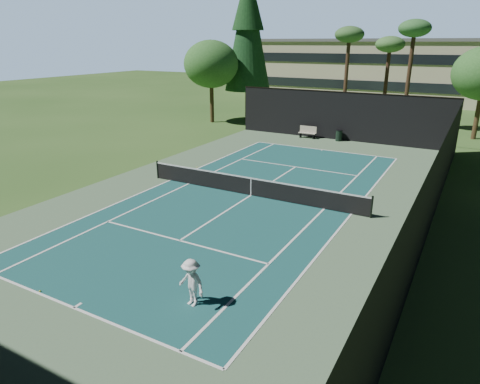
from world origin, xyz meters
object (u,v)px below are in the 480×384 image
object	(u,v)px
tennis_ball_b	(214,177)
tennis_ball_c	(260,184)
tennis_net	(251,186)
trash_bin	(339,135)
park_bench	(308,132)
tennis_ball_d	(197,167)
tennis_ball_a	(40,291)
player	(191,283)

from	to	relation	value
tennis_ball_b	tennis_ball_c	bearing A→B (deg)	0.76
tennis_net	trash_bin	xyz separation A→B (m)	(0.14, 15.57, -0.08)
tennis_net	tennis_ball_c	xyz separation A→B (m)	(-0.37, 1.91, -0.53)
tennis_net	tennis_ball_c	bearing A→B (deg)	100.97
tennis_net	tennis_ball_b	distance (m)	4.06
park_bench	trash_bin	bearing A→B (deg)	3.18
trash_bin	tennis_ball_d	bearing A→B (deg)	-115.20
tennis_ball_c	trash_bin	xyz separation A→B (m)	(0.51, 13.65, 0.45)
tennis_ball_a	player	bearing A→B (deg)	21.12
tennis_ball_d	park_bench	bearing A→B (deg)	75.66
tennis_net	tennis_ball_a	xyz separation A→B (m)	(-1.73, -11.79, -0.52)
tennis_ball_b	park_bench	world-z (taller)	park_bench
player	tennis_ball_b	world-z (taller)	player
tennis_ball_c	tennis_ball_d	size ratio (longest dim) A/B	0.94
tennis_ball_a	tennis_ball_c	distance (m)	13.77
tennis_ball_c	trash_bin	world-z (taller)	trash_bin
tennis_net	tennis_ball_d	distance (m)	6.53
tennis_net	player	xyz separation A→B (m)	(3.12, -9.92, 0.24)
tennis_ball_b	tennis_ball_d	bearing A→B (deg)	149.21
tennis_ball_d	player	bearing A→B (deg)	-55.96
tennis_ball_c	park_bench	world-z (taller)	park_bench
player	park_bench	world-z (taller)	player
tennis_ball_a	tennis_ball_b	world-z (taller)	tennis_ball_a
tennis_ball_c	tennis_ball_d	xyz separation A→B (m)	(-5.33, 1.23, 0.00)
player	park_bench	bearing A→B (deg)	114.63
player	tennis_net	bearing A→B (deg)	119.44
tennis_net	park_bench	size ratio (longest dim) A/B	8.60
trash_bin	player	bearing A→B (deg)	-83.33
player	tennis_ball_a	distance (m)	5.25
tennis_ball_a	park_bench	bearing A→B (deg)	91.77
tennis_ball_c	tennis_ball_b	bearing A→B (deg)	-179.24
tennis_ball_a	trash_bin	xyz separation A→B (m)	(1.87, 27.36, 0.44)
tennis_ball_d	trash_bin	size ratio (longest dim) A/B	0.07
trash_bin	park_bench	bearing A→B (deg)	-176.82
tennis_net	trash_bin	distance (m)	15.57
tennis_ball_a	tennis_ball_b	xyz separation A→B (m)	(-1.84, 13.66, -0.00)
tennis_ball_a	tennis_ball_d	xyz separation A→B (m)	(-3.98, 14.94, -0.00)
tennis_net	player	size ratio (longest dim) A/B	8.10
park_bench	player	bearing A→B (deg)	-77.34
tennis_net	tennis_ball_b	size ratio (longest dim) A/B	202.54
tennis_ball_a	trash_bin	world-z (taller)	trash_bin
trash_bin	tennis_ball_c	bearing A→B (deg)	-92.15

